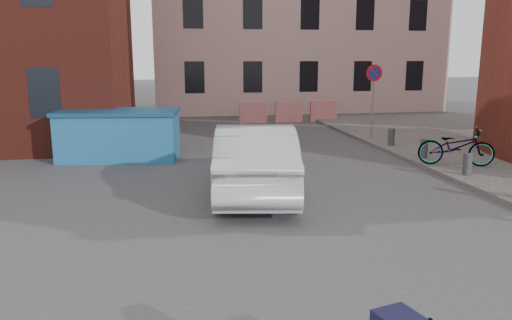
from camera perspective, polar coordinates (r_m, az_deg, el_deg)
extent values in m
plane|color=#38383A|center=(8.47, 0.21, -9.49)|extent=(120.00, 120.00, 0.00)
cylinder|color=gray|center=(18.86, 13.19, 6.48)|extent=(0.07, 0.07, 2.60)
cylinder|color=red|center=(18.78, 13.36, 9.66)|extent=(0.60, 0.03, 0.60)
cylinder|color=navy|center=(18.76, 13.39, 9.66)|extent=(0.44, 0.03, 0.44)
cylinder|color=#3A3A3D|center=(13.67, 23.01, -0.45)|extent=(0.22, 0.22, 0.55)
cylinder|color=#3A3A3D|center=(15.52, 18.64, 1.24)|extent=(0.22, 0.22, 0.55)
cylinder|color=#3A3A3D|center=(17.45, 15.21, 2.57)|extent=(0.22, 0.22, 0.55)
cube|color=red|center=(23.24, -0.33, 5.46)|extent=(1.30, 0.18, 1.00)
cube|color=red|center=(23.59, 3.76, 5.53)|extent=(1.30, 0.18, 1.00)
cube|color=red|center=(24.05, 7.72, 5.57)|extent=(1.30, 0.18, 1.00)
cube|color=#20649B|center=(15.65, -15.33, 2.62)|extent=(3.63, 2.15, 1.37)
cube|color=navy|center=(15.55, -15.48, 5.32)|extent=(3.76, 2.27, 0.11)
imported|color=#A8AAAF|center=(11.24, -0.14, 0.12)|extent=(2.39, 5.04, 1.60)
imported|color=black|center=(14.72, 21.90, 1.44)|extent=(2.11, 1.41, 1.05)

